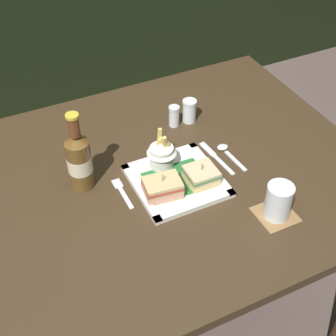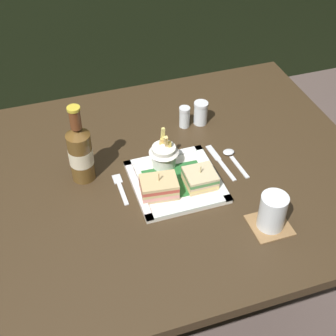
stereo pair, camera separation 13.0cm
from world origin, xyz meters
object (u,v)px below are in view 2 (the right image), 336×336
object	(u,v)px
sandwich_half_left	(159,187)
salt_shaker	(184,118)
fries_cup	(164,153)
spoon	(231,156)
dining_table	(161,205)
sandwich_half_right	(200,178)
beer_bottle	(80,152)
water_glass	(272,213)
square_plate	(176,182)
knife	(220,161)
pepper_shaker	(201,114)
fork	(120,187)

from	to	relation	value
sandwich_half_left	salt_shaker	world-z (taller)	sandwich_half_left
fries_cup	spoon	xyz separation A→B (m)	(0.20, -0.02, -0.05)
dining_table	fries_cup	bearing A→B (deg)	51.07
sandwich_half_left	sandwich_half_right	xyz separation A→B (m)	(0.12, 0.00, -0.00)
sandwich_half_left	beer_bottle	world-z (taller)	beer_bottle
dining_table	salt_shaker	distance (m)	0.29
sandwich_half_left	water_glass	size ratio (longest dim) A/B	1.08
dining_table	square_plate	xyz separation A→B (m)	(0.03, -0.05, 0.14)
knife	salt_shaker	size ratio (longest dim) A/B	2.39
dining_table	sandwich_half_left	size ratio (longest dim) A/B	11.42
water_glass	pepper_shaker	bearing A→B (deg)	91.23
square_plate	water_glass	world-z (taller)	water_glass
beer_bottle	fork	size ratio (longest dim) A/B	1.92
beer_bottle	water_glass	size ratio (longest dim) A/B	2.42
sandwich_half_left	knife	xyz separation A→B (m)	(0.21, 0.08, -0.03)
water_glass	pepper_shaker	world-z (taller)	water_glass
square_plate	sandwich_half_left	distance (m)	0.07
dining_table	fries_cup	xyz separation A→B (m)	(0.02, 0.02, 0.19)
sandwich_half_right	spoon	world-z (taller)	sandwich_half_right
sandwich_half_right	pepper_shaker	distance (m)	0.30
water_glass	fork	size ratio (longest dim) A/B	0.79
square_plate	sandwich_half_left	bearing A→B (deg)	-151.31
square_plate	fries_cup	bearing A→B (deg)	98.42
fries_cup	water_glass	size ratio (longest dim) A/B	1.18
sandwich_half_right	pepper_shaker	size ratio (longest dim) A/B	1.09
dining_table	fork	world-z (taller)	fork
sandwich_half_left	spoon	xyz separation A→B (m)	(0.25, 0.09, -0.03)
sandwich_half_right	fries_cup	xyz separation A→B (m)	(-0.07, 0.11, 0.03)
beer_bottle	pepper_shaker	xyz separation A→B (m)	(0.41, 0.14, -0.06)
fork	fries_cup	bearing A→B (deg)	16.31
square_plate	fries_cup	distance (m)	0.09
sandwich_half_left	spoon	size ratio (longest dim) A/B	0.81
fries_cup	beer_bottle	world-z (taller)	beer_bottle
square_plate	beer_bottle	bearing A→B (deg)	155.60
beer_bottle	water_glass	world-z (taller)	beer_bottle
fork	spoon	world-z (taller)	spoon
fries_cup	spoon	world-z (taller)	fries_cup
dining_table	knife	size ratio (longest dim) A/B	7.24
water_glass	dining_table	bearing A→B (deg)	126.89
spoon	fries_cup	bearing A→B (deg)	174.66
fork	knife	distance (m)	0.31
pepper_shaker	water_glass	bearing A→B (deg)	-88.77
beer_bottle	knife	size ratio (longest dim) A/B	1.42
sandwich_half_right	water_glass	xyz separation A→B (m)	(0.12, -0.19, 0.02)
dining_table	spoon	xyz separation A→B (m)	(0.22, 0.00, 0.14)
sandwich_half_right	fries_cup	distance (m)	0.13
square_plate	water_glass	size ratio (longest dim) A/B	2.43
beer_bottle	knife	bearing A→B (deg)	-8.58
salt_shaker	knife	bearing A→B (deg)	-78.23
water_glass	pepper_shaker	xyz separation A→B (m)	(-0.01, 0.47, -0.01)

